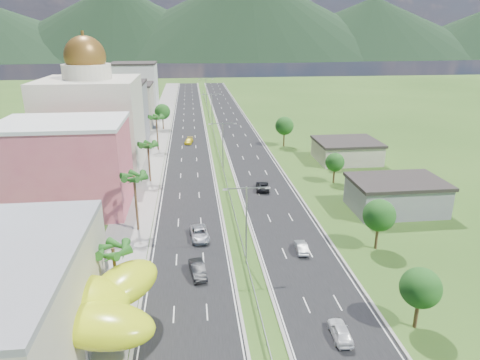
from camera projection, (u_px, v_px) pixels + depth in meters
name	position (u px, v px, depth m)	size (l,w,h in m)	color
ground	(257.00, 309.00, 48.08)	(500.00, 500.00, 0.00)	#2D5119
road_left	(189.00, 132.00, 131.65)	(11.00, 260.00, 0.04)	black
road_right	(237.00, 131.00, 133.27)	(11.00, 260.00, 0.04)	black
sidewalk_left	(158.00, 133.00, 130.61)	(7.00, 260.00, 0.12)	gray
median_guardrail	(217.00, 144.00, 115.38)	(0.10, 216.06, 0.76)	gray
streetlight_median_b	(246.00, 217.00, 55.23)	(6.04, 0.25, 11.00)	gray
streetlight_median_c	(223.00, 142.00, 92.73)	(6.04, 0.25, 11.00)	gray
streetlight_median_d	(212.00, 107.00, 134.93)	(6.04, 0.25, 11.00)	gray
streetlight_median_e	(206.00, 89.00, 177.12)	(6.04, 0.25, 11.00)	gray
lime_canopy	(56.00, 305.00, 40.52)	(18.00, 15.00, 7.40)	#C1D514
pink_shophouse	(67.00, 168.00, 72.59)	(20.00, 15.00, 15.00)	#CE5467
domed_building	(92.00, 119.00, 92.88)	(20.00, 20.00, 28.70)	beige
midrise_grey	(117.00, 114.00, 117.54)	(16.00, 15.00, 16.00)	gray
midrise_beige	(128.00, 106.00, 138.66)	(16.00, 15.00, 13.00)	#B0A891
midrise_white	(135.00, 89.00, 159.40)	(16.00, 15.00, 18.00)	silver
shed_near	(396.00, 197.00, 73.72)	(15.00, 10.00, 5.00)	gray
shed_far	(346.00, 152.00, 102.16)	(14.00, 12.00, 4.40)	#B0A891
palm_tree_b	(113.00, 252.00, 45.95)	(3.60, 3.60, 8.10)	#47301C
palm_tree_c	(134.00, 179.00, 64.23)	(3.60, 3.60, 9.60)	#47301C
palm_tree_d	(148.00, 146.00, 86.11)	(3.60, 3.60, 8.60)	#47301C
palm_tree_e	(156.00, 119.00, 109.30)	(3.60, 3.60, 9.40)	#47301C
leafy_tree_lfar	(162.00, 112.00, 133.64)	(4.90, 4.90, 8.05)	#47301C
leafy_tree_ra	(421.00, 288.00, 43.54)	(4.20, 4.20, 6.90)	#47301C
leafy_tree_rb	(379.00, 215.00, 59.67)	(4.55, 4.55, 7.47)	#47301C
leafy_tree_rc	(335.00, 162.00, 86.52)	(3.85, 3.85, 6.33)	#47301C
leafy_tree_rd	(284.00, 126.00, 113.82)	(4.90, 4.90, 8.05)	#47301C
mountain_ridge	(249.00, 59.00, 476.50)	(860.00, 140.00, 90.00)	black
car_dark_left	(198.00, 269.00, 54.37)	(1.72, 4.93, 1.62)	black
car_silver_mid_left	(199.00, 234.00, 64.01)	(2.62, 5.69, 1.58)	#A0A2A7
car_yellow_far_left	(189.00, 141.00, 118.25)	(1.95, 4.80, 1.39)	yellow
car_white_near_right	(340.00, 331.00, 43.29)	(1.76, 4.38, 1.49)	white
car_silver_right	(301.00, 247.00, 60.27)	(1.46, 4.18, 1.38)	#A6AAAE
car_dark_far_right	(263.00, 186.00, 83.75)	(2.49, 5.39, 1.50)	black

